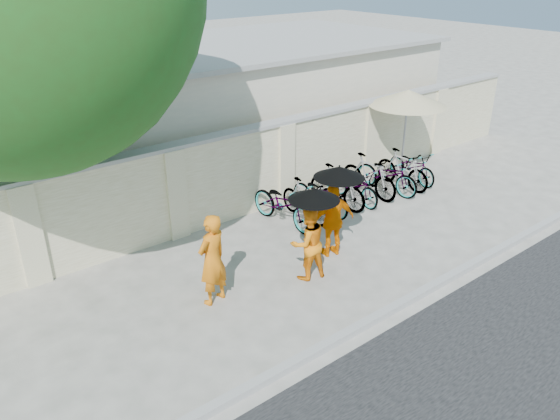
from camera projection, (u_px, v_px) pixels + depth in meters
ground at (306, 280)px, 10.40m from camera, size 80.00×80.00×0.00m
kerb at (372, 320)px, 9.17m from camera, size 40.00×0.16×0.12m
compound_wall at (249, 172)px, 12.80m from camera, size 20.00×0.30×2.00m
building_behind at (200, 108)px, 15.80m from camera, size 14.00×6.00×3.20m
monk_left at (212, 260)px, 9.43m from camera, size 0.70×0.55×1.70m
monk_center at (308, 243)px, 10.20m from camera, size 0.81×0.69×1.48m
parasol_center at (314, 194)px, 9.75m from camera, size 0.94×0.94×1.02m
monk_right at (333, 220)px, 10.98m from camera, size 0.98×0.60×1.56m
parasol_right at (339, 172)px, 10.49m from camera, size 1.00×1.00×1.07m
patio_umbrella at (408, 99)px, 14.28m from camera, size 2.32×2.32×2.44m
bike_0 at (284, 204)px, 12.33m from camera, size 0.85×2.01×1.03m
bike_1 at (304, 200)px, 12.60m from camera, size 0.47×1.60×0.96m
bike_2 at (320, 195)px, 12.96m from camera, size 0.77×1.79×0.91m
bike_3 at (337, 187)px, 13.24m from camera, size 0.68×1.77×1.04m
bike_4 at (355, 185)px, 13.53m from camera, size 0.68×1.70×0.88m
bike_5 at (369, 176)px, 13.83m from camera, size 0.56×1.80×1.07m
bike_6 at (387, 174)px, 14.08m from camera, size 0.88×1.90×0.96m
bike_7 at (402, 169)px, 14.34m from camera, size 0.52×1.70×1.02m
bike_8 at (412, 166)px, 14.75m from camera, size 0.74×1.71×0.87m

